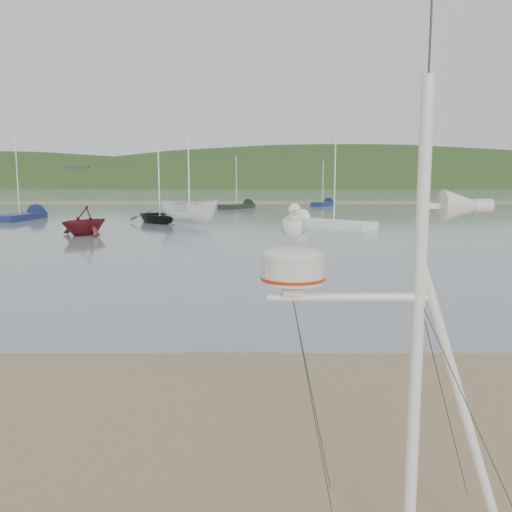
{
  "coord_description": "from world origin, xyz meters",
  "views": [
    {
      "loc": [
        2.51,
        -6.01,
        3.32
      ],
      "look_at": [
        2.54,
        1.0,
        2.31
      ],
      "focal_mm": 38.0,
      "sensor_mm": 36.0,
      "label": 1
    }
  ],
  "objects_px": {
    "boat_red": "(84,207)",
    "sailboat_dark_mid": "(245,206)",
    "boat_dark": "(159,190)",
    "sailboat_blue_far": "(326,203)",
    "sailboat_blue_near": "(33,215)",
    "boat_white": "(189,191)",
    "sailboat_white_near": "(310,222)",
    "mast_rig": "(408,434)"
  },
  "relations": [
    {
      "from": "sailboat_dark_mid",
      "to": "boat_dark",
      "type": "bearing_deg",
      "value": -106.1
    },
    {
      "from": "sailboat_blue_near",
      "to": "boat_white",
      "type": "bearing_deg",
      "value": -27.56
    },
    {
      "from": "mast_rig",
      "to": "sailboat_blue_far",
      "type": "bearing_deg",
      "value": 83.05
    },
    {
      "from": "sailboat_dark_mid",
      "to": "sailboat_white_near",
      "type": "relative_size",
      "value": 0.84
    },
    {
      "from": "mast_rig",
      "to": "boat_red",
      "type": "height_order",
      "value": "mast_rig"
    },
    {
      "from": "sailboat_white_near",
      "to": "sailboat_blue_near",
      "type": "bearing_deg",
      "value": 161.06
    },
    {
      "from": "sailboat_dark_mid",
      "to": "sailboat_blue_near",
      "type": "xyz_separation_m",
      "value": [
        -17.5,
        -15.91,
        -0.0
      ]
    },
    {
      "from": "sailboat_dark_mid",
      "to": "sailboat_blue_far",
      "type": "bearing_deg",
      "value": 30.51
    },
    {
      "from": "boat_dark",
      "to": "sailboat_blue_near",
      "type": "height_order",
      "value": "sailboat_blue_near"
    },
    {
      "from": "mast_rig",
      "to": "sailboat_blue_near",
      "type": "distance_m",
      "value": 45.66
    },
    {
      "from": "mast_rig",
      "to": "sailboat_white_near",
      "type": "distance_m",
      "value": 33.53
    },
    {
      "from": "boat_red",
      "to": "sailboat_blue_near",
      "type": "bearing_deg",
      "value": 152.09
    },
    {
      "from": "boat_dark",
      "to": "sailboat_blue_far",
      "type": "height_order",
      "value": "sailboat_blue_far"
    },
    {
      "from": "boat_red",
      "to": "sailboat_dark_mid",
      "type": "xyz_separation_m",
      "value": [
        8.87,
        29.7,
        -1.36
      ]
    },
    {
      "from": "sailboat_blue_near",
      "to": "boat_red",
      "type": "bearing_deg",
      "value": -57.97
    },
    {
      "from": "mast_rig",
      "to": "boat_white",
      "type": "height_order",
      "value": "mast_rig"
    },
    {
      "from": "boat_red",
      "to": "sailboat_blue_far",
      "type": "bearing_deg",
      "value": 92.11
    },
    {
      "from": "boat_white",
      "to": "sailboat_blue_far",
      "type": "xyz_separation_m",
      "value": [
        13.51,
        29.11,
        -2.18
      ]
    },
    {
      "from": "boat_white",
      "to": "sailboat_white_near",
      "type": "distance_m",
      "value": 8.71
    },
    {
      "from": "boat_white",
      "to": "boat_red",
      "type": "bearing_deg",
      "value": 171.67
    },
    {
      "from": "boat_red",
      "to": "sailboat_white_near",
      "type": "relative_size",
      "value": 0.43
    },
    {
      "from": "boat_white",
      "to": "sailboat_blue_near",
      "type": "relative_size",
      "value": 0.64
    },
    {
      "from": "boat_red",
      "to": "sailboat_blue_far",
      "type": "distance_m",
      "value": 40.31
    },
    {
      "from": "boat_white",
      "to": "sailboat_white_near",
      "type": "xyz_separation_m",
      "value": [
        8.43,
        -0.39,
        -2.18
      ]
    },
    {
      "from": "mast_rig",
      "to": "sailboat_blue_far",
      "type": "distance_m",
      "value": 63.39
    },
    {
      "from": "boat_red",
      "to": "sailboat_blue_far",
      "type": "xyz_separation_m",
      "value": [
        18.88,
        35.59,
        -1.36
      ]
    },
    {
      "from": "mast_rig",
      "to": "sailboat_white_near",
      "type": "xyz_separation_m",
      "value": [
        2.59,
        33.42,
        -0.9
      ]
    },
    {
      "from": "sailboat_dark_mid",
      "to": "sailboat_blue_near",
      "type": "height_order",
      "value": "sailboat_blue_near"
    },
    {
      "from": "mast_rig",
      "to": "sailboat_blue_near",
      "type": "xyz_separation_m",
      "value": [
        -19.83,
        41.11,
        -0.9
      ]
    },
    {
      "from": "boat_dark",
      "to": "boat_red",
      "type": "bearing_deg",
      "value": -140.24
    },
    {
      "from": "boat_red",
      "to": "boat_white",
      "type": "bearing_deg",
      "value": 80.4
    },
    {
      "from": "boat_red",
      "to": "boat_dark",
      "type": "bearing_deg",
      "value": 102.19
    },
    {
      "from": "boat_dark",
      "to": "boat_red",
      "type": "relative_size",
      "value": 1.51
    },
    {
      "from": "sailboat_white_near",
      "to": "boat_dark",
      "type": "bearing_deg",
      "value": 165.57
    },
    {
      "from": "sailboat_blue_near",
      "to": "boat_dark",
      "type": "bearing_deg",
      "value": -23.01
    },
    {
      "from": "boat_dark",
      "to": "sailboat_white_near",
      "type": "relative_size",
      "value": 0.65
    },
    {
      "from": "boat_dark",
      "to": "sailboat_blue_near",
      "type": "bearing_deg",
      "value": 124.61
    },
    {
      "from": "boat_dark",
      "to": "sailboat_blue_far",
      "type": "distance_m",
      "value": 31.2
    },
    {
      "from": "sailboat_dark_mid",
      "to": "sailboat_white_near",
      "type": "distance_m",
      "value": 24.11
    },
    {
      "from": "mast_rig",
      "to": "boat_dark",
      "type": "height_order",
      "value": "mast_rig"
    },
    {
      "from": "sailboat_dark_mid",
      "to": "sailboat_white_near",
      "type": "xyz_separation_m",
      "value": [
        4.93,
        -23.6,
        -0.0
      ]
    },
    {
      "from": "boat_white",
      "to": "sailboat_dark_mid",
      "type": "relative_size",
      "value": 0.77
    }
  ]
}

